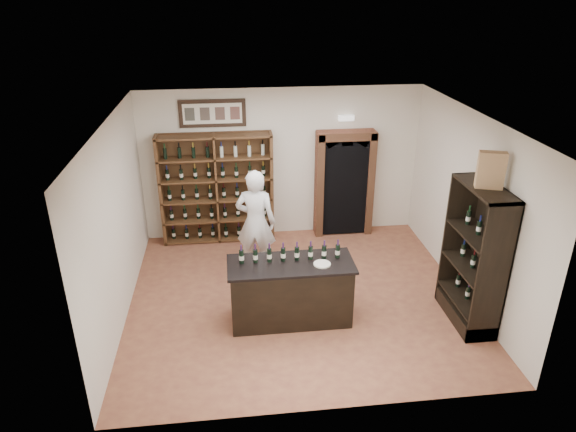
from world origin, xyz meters
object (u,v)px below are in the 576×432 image
Objects in this scene: shopkeeper at (256,222)px; counter_bottle_0 at (241,257)px; wine_shelf at (217,188)px; side_cabinet at (473,276)px; wine_crate at (491,170)px; tasting_counter at (291,292)px.

counter_bottle_0 is at bearing 92.78° from shopkeeper.
shopkeeper is (0.68, -1.38, -0.14)m from wine_shelf.
wine_crate reaches higher than side_cabinet.
tasting_counter is at bearing 119.49° from shopkeeper.
tasting_counter is at bearing -168.61° from wine_crate.
side_cabinet is at bearing -40.21° from wine_shelf.
tasting_counter is 0.98× the size of shopkeeper.
side_cabinet is (3.44, -0.39, -0.35)m from counter_bottle_0.
side_cabinet is 3.66m from shopkeeper.
wine_crate is (2.70, -0.34, 1.96)m from tasting_counter.
side_cabinet is at bearing 71.20° from wine_crate.
counter_bottle_0 is 0.14× the size of side_cabinet.
wine_shelf is 1.00× the size of side_cabinet.
wine_shelf is 4.28× the size of wine_crate.
side_cabinet reaches higher than tasting_counter.
counter_bottle_0 is at bearing 173.60° from side_cabinet.
counter_bottle_0 is at bearing 173.18° from tasting_counter.
wine_shelf reaches higher than shopkeeper.
shopkeeper is at bearing -63.91° from wine_shelf.
tasting_counter is 0.85× the size of side_cabinet.
wine_crate reaches higher than counter_bottle_0.
wine_shelf and side_cabinet have the same top height.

